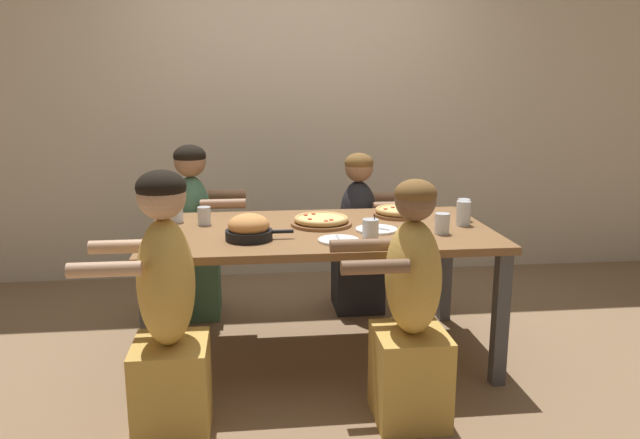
% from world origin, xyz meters
% --- Properties ---
extents(ground_plane, '(18.00, 18.00, 0.00)m').
position_xyz_m(ground_plane, '(0.00, 0.00, 0.00)').
color(ground_plane, '#896B4C').
rests_on(ground_plane, ground).
extents(restaurant_back_panel, '(10.00, 0.06, 3.20)m').
position_xyz_m(restaurant_back_panel, '(0.00, 1.60, 1.60)').
color(restaurant_back_panel, beige).
rests_on(restaurant_back_panel, ground).
extents(dining_table, '(1.85, 1.01, 0.74)m').
position_xyz_m(dining_table, '(0.00, 0.00, 0.66)').
color(dining_table, brown).
rests_on(dining_table, ground).
extents(pizza_board_main, '(0.30, 0.30, 0.05)m').
position_xyz_m(pizza_board_main, '(0.50, 0.27, 0.77)').
color(pizza_board_main, brown).
rests_on(pizza_board_main, dining_table).
extents(pizza_board_second, '(0.34, 0.34, 0.05)m').
position_xyz_m(pizza_board_second, '(0.02, 0.08, 0.77)').
color(pizza_board_second, brown).
rests_on(pizza_board_second, dining_table).
extents(skillet_bowl, '(0.35, 0.24, 0.13)m').
position_xyz_m(skillet_bowl, '(-0.38, -0.20, 0.80)').
color(skillet_bowl, black).
rests_on(skillet_bowl, dining_table).
extents(empty_plate_a, '(0.23, 0.23, 0.02)m').
position_xyz_m(empty_plate_a, '(0.30, -0.08, 0.75)').
color(empty_plate_a, white).
rests_on(empty_plate_a, dining_table).
extents(empty_plate_b, '(0.21, 0.21, 0.02)m').
position_xyz_m(empty_plate_b, '(0.06, -0.29, 0.75)').
color(empty_plate_b, white).
rests_on(empty_plate_b, dining_table).
extents(cocktail_glass_blue, '(0.08, 0.08, 0.14)m').
position_xyz_m(cocktail_glass_blue, '(0.22, -0.28, 0.79)').
color(cocktail_glass_blue, silver).
rests_on(cocktail_glass_blue, dining_table).
extents(drinking_glass_a, '(0.07, 0.07, 0.13)m').
position_xyz_m(drinking_glass_a, '(0.84, 0.11, 0.80)').
color(drinking_glass_a, silver).
rests_on(drinking_glass_a, dining_table).
extents(drinking_glass_b, '(0.08, 0.08, 0.11)m').
position_xyz_m(drinking_glass_b, '(-0.79, 0.25, 0.79)').
color(drinking_glass_b, silver).
rests_on(drinking_glass_b, dining_table).
extents(drinking_glass_c, '(0.07, 0.07, 0.10)m').
position_xyz_m(drinking_glass_c, '(-0.63, 0.16, 0.79)').
color(drinking_glass_c, silver).
rests_on(drinking_glass_c, dining_table).
extents(drinking_glass_d, '(0.08, 0.08, 0.13)m').
position_xyz_m(drinking_glass_d, '(0.80, -0.01, 0.80)').
color(drinking_glass_d, silver).
rests_on(drinking_glass_d, dining_table).
extents(drinking_glass_e, '(0.08, 0.08, 0.11)m').
position_xyz_m(drinking_glass_e, '(0.62, -0.19, 0.79)').
color(drinking_glass_e, silver).
rests_on(drinking_glass_e, dining_table).
extents(diner_near_midright, '(0.51, 0.40, 1.12)m').
position_xyz_m(diner_near_midright, '(0.32, -0.73, 0.51)').
color(diner_near_midright, gold).
rests_on(diner_near_midright, ground).
extents(diner_far_left, '(0.51, 0.40, 1.13)m').
position_xyz_m(diner_far_left, '(-0.75, 0.73, 0.53)').
color(diner_far_left, '#477556').
rests_on(diner_far_left, ground).
extents(diner_near_left, '(0.51, 0.40, 1.18)m').
position_xyz_m(diner_near_left, '(-0.74, -0.73, 0.55)').
color(diner_near_left, gold).
rests_on(diner_near_left, ground).
extents(diner_far_midright, '(0.51, 0.40, 1.07)m').
position_xyz_m(diner_far_midright, '(0.35, 0.73, 0.49)').
color(diner_far_midright, '#232328').
rests_on(diner_far_midright, ground).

